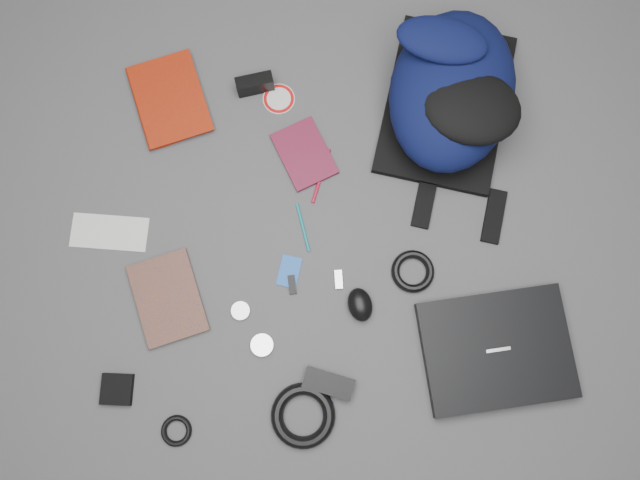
{
  "coord_description": "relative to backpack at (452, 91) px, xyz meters",
  "views": [
    {
      "loc": [
        -0.03,
        -0.29,
        1.6
      ],
      "look_at": [
        0.0,
        0.0,
        0.02
      ],
      "focal_mm": 35.0,
      "sensor_mm": 36.0,
      "label": 1
    }
  ],
  "objects": [
    {
      "name": "pen_red",
      "position": [
        -0.35,
        -0.16,
        -0.1
      ],
      "size": [
        0.07,
        0.14,
        0.01
      ],
      "primitive_type": "cylinder",
      "rotation": [
        1.57,
        0.0,
        -0.39
      ],
      "color": "#AD0D28",
      "rests_on": "ground"
    },
    {
      "name": "laptop",
      "position": [
        0.04,
        -0.66,
        -0.08
      ],
      "size": [
        0.38,
        0.3,
        0.04
      ],
      "primitive_type": "cube",
      "rotation": [
        0.0,
        0.0,
        0.05
      ],
      "color": "black",
      "rests_on": "ground"
    },
    {
      "name": "earbud_coil",
      "position": [
        -0.77,
        -0.78,
        -0.1
      ],
      "size": [
        0.1,
        0.1,
        0.01
      ],
      "primitive_type": "torus",
      "rotation": [
        0.0,
        0.0,
        -0.35
      ],
      "color": "black",
      "rests_on": "ground"
    },
    {
      "name": "headphone_left",
      "position": [
        -0.59,
        -0.5,
        -0.1
      ],
      "size": [
        0.06,
        0.06,
        0.01
      ],
      "primitive_type": "cylinder",
      "rotation": [
        0.0,
        0.0,
        -0.22
      ],
      "color": "#AAAAAC",
      "rests_on": "ground"
    },
    {
      "name": "textbook_red",
      "position": [
        -0.83,
        0.06,
        -0.09
      ],
      "size": [
        0.23,
        0.28,
        0.03
      ],
      "primitive_type": "imported",
      "rotation": [
        0.0,
        0.0,
        0.22
      ],
      "color": "maroon",
      "rests_on": "ground"
    },
    {
      "name": "envelope",
      "position": [
        -0.92,
        -0.26,
        -0.1
      ],
      "size": [
        0.21,
        0.12,
        0.0
      ],
      "primitive_type": "cube",
      "rotation": [
        0.0,
        0.0,
        -0.17
      ],
      "color": "silver",
      "rests_on": "ground"
    },
    {
      "name": "usb_silver",
      "position": [
        -0.33,
        -0.44,
        -0.1
      ],
      "size": [
        0.02,
        0.05,
        0.01
      ],
      "primitive_type": "cube",
      "rotation": [
        0.0,
        0.0,
        -0.03
      ],
      "color": "silver",
      "rests_on": "ground"
    },
    {
      "name": "compact_camera",
      "position": [
        -0.51,
        0.1,
        -0.07
      ],
      "size": [
        0.1,
        0.05,
        0.06
      ],
      "primitive_type": "cube",
      "rotation": [
        0.0,
        0.0,
        0.13
      ],
      "color": "black",
      "rests_on": "ground"
    },
    {
      "name": "backpack",
      "position": [
        0.0,
        0.0,
        0.0
      ],
      "size": [
        0.48,
        0.57,
        0.21
      ],
      "primitive_type": null,
      "rotation": [
        0.0,
        0.0,
        -0.32
      ],
      "color": "black",
      "rests_on": "ground"
    },
    {
      "name": "power_brick",
      "position": [
        -0.39,
        -0.7,
        -0.09
      ],
      "size": [
        0.14,
        0.1,
        0.03
      ],
      "primitive_type": "cube",
      "rotation": [
        0.0,
        0.0,
        -0.39
      ],
      "color": "black",
      "rests_on": "ground"
    },
    {
      "name": "power_cord_coil",
      "position": [
        -0.46,
        -0.77,
        -0.09
      ],
      "size": [
        0.2,
        0.2,
        0.03
      ],
      "primitive_type": "torus",
      "rotation": [
        0.0,
        0.0,
        0.28
      ],
      "color": "black",
      "rests_on": "ground"
    },
    {
      "name": "mouse",
      "position": [
        -0.29,
        -0.51,
        -0.08
      ],
      "size": [
        0.07,
        0.09,
        0.05
      ],
      "primitive_type": "ellipsoid",
      "rotation": [
        0.0,
        0.0,
        0.14
      ],
      "color": "black",
      "rests_on": "ground"
    },
    {
      "name": "dvd_case",
      "position": [
        -0.39,
        -0.1,
        -0.1
      ],
      "size": [
        0.18,
        0.21,
        0.01
      ],
      "primitive_type": "cube",
      "rotation": [
        0.0,
        0.0,
        0.35
      ],
      "color": "#4B0E20",
      "rests_on": "ground"
    },
    {
      "name": "pouch",
      "position": [
        -0.91,
        -0.66,
        -0.09
      ],
      "size": [
        0.09,
        0.09,
        0.02
      ],
      "primitive_type": "cube",
      "rotation": [
        0.0,
        0.0,
        -0.14
      ],
      "color": "black",
      "rests_on": "ground"
    },
    {
      "name": "usb_black",
      "position": [
        -0.45,
        -0.44,
        -0.1
      ],
      "size": [
        0.02,
        0.05,
        0.01
      ],
      "primitive_type": "cube",
      "rotation": [
        0.0,
        0.0,
        0.03
      ],
      "color": "black",
      "rests_on": "ground"
    },
    {
      "name": "headphone_right",
      "position": [
        -0.54,
        -0.59,
        -0.1
      ],
      "size": [
        0.08,
        0.08,
        0.01
      ],
      "primitive_type": "cylinder",
      "rotation": [
        0.0,
        0.0,
        0.43
      ],
      "color": "silver",
      "rests_on": "ground"
    },
    {
      "name": "comic_book",
      "position": [
        -0.85,
        -0.47,
        -0.09
      ],
      "size": [
        0.21,
        0.25,
        0.02
      ],
      "primitive_type": "imported",
      "rotation": [
        0.0,
        0.0,
        0.23
      ],
      "color": "#AE500C",
      "rests_on": "ground"
    },
    {
      "name": "id_badge",
      "position": [
        -0.46,
        -0.41,
        -0.1
      ],
      "size": [
        0.07,
        0.09,
        0.0
      ],
      "primitive_type": "cube",
      "rotation": [
        0.0,
        0.0,
        -0.32
      ],
      "color": "#164CA7",
      "rests_on": "ground"
    },
    {
      "name": "sticker_disc",
      "position": [
        -0.45,
        0.06,
        -0.1
      ],
      "size": [
        0.1,
        0.1,
        0.0
      ],
      "primitive_type": "cylinder",
      "rotation": [
        0.0,
        0.0,
        0.1
      ],
      "color": "silver",
      "rests_on": "ground"
    },
    {
      "name": "pen_teal",
      "position": [
        -0.41,
        -0.3,
        -0.1
      ],
      "size": [
        0.03,
        0.13,
        0.01
      ],
      "primitive_type": "cylinder",
      "rotation": [
        1.57,
        0.0,
        0.15
      ],
      "color": "#0D747A",
      "rests_on": "ground"
    },
    {
      "name": "cable_coil",
      "position": [
        -0.14,
        -0.44,
        -0.09
      ],
      "size": [
        0.13,
        0.13,
        0.02
      ],
      "primitive_type": "torus",
      "rotation": [
        0.0,
        0.0,
        -0.14
      ],
      "color": "black",
      "rests_on": "ground"
    },
    {
      "name": "ground",
      "position": [
        -0.37,
        -0.34,
        -0.1
      ],
      "size": [
        4.0,
        4.0,
        0.0
      ],
      "primitive_type": "plane",
      "color": "#4F4F51",
      "rests_on": "ground"
    }
  ]
}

